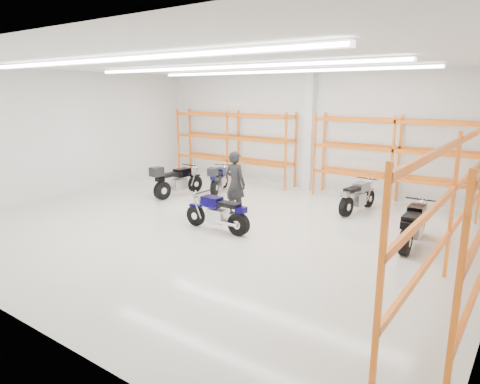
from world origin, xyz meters
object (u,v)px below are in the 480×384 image
Objects in this scene: motorcycle_main at (219,214)px; standing_man at (235,183)px; motorcycle_back_c at (357,198)px; structural_column at (309,132)px; motorcycle_back_b at (218,179)px; motorcycle_back_a at (175,181)px; motorcycle_back_d at (413,227)px.

motorcycle_main is 1.06× the size of standing_man.
structural_column reaches higher than motorcycle_back_c.
standing_man reaches higher than motorcycle_back_b.
motorcycle_back_a is at bearing 149.82° from motorcycle_main.
structural_column is (2.52, 2.47, 1.74)m from motorcycle_back_b.
motorcycle_main is at bearing -51.35° from motorcycle_back_b.
motorcycle_back_d is 5.24m from standing_man.
motorcycle_main is at bearing 114.60° from standing_man.
motorcycle_back_c is 3.88m from standing_man.
motorcycle_back_c is at bearing 135.65° from motorcycle_back_d.
standing_man reaches higher than motorcycle_back_c.
structural_column reaches higher than motorcycle_main.
motorcycle_back_a reaches higher than motorcycle_back_c.
motorcycle_back_a is at bearing -163.64° from motorcycle_back_c.
standing_man is at bearing -92.11° from structural_column.
motorcycle_main is at bearing -86.08° from structural_column.
motorcycle_back_c is 0.47× the size of structural_column.
motorcycle_main is 0.47× the size of structural_column.
motorcycle_back_d is at bearing 21.45° from motorcycle_main.
motorcycle_back_c is 3.16m from motorcycle_back_d.
structural_column is at bearing 142.66° from motorcycle_back_c.
structural_column is at bearing 44.34° from motorcycle_back_b.
motorcycle_main is 6.41m from structural_column.
motorcycle_back_d is (8.42, -0.40, -0.06)m from motorcycle_back_a.
motorcycle_back_a is 1.17× the size of motorcycle_back_b.
motorcycle_main is 0.95× the size of motorcycle_back_d.
structural_column reaches higher than motorcycle_back_d.
motorcycle_back_b is 3.93m from structural_column.
motorcycle_back_d is (2.26, -2.21, 0.03)m from motorcycle_back_c.
motorcycle_back_b is (0.86, 1.47, -0.06)m from motorcycle_back_a.
motorcycle_back_d is 1.11× the size of standing_man.
motorcycle_back_b is at bearing 128.65° from motorcycle_main.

